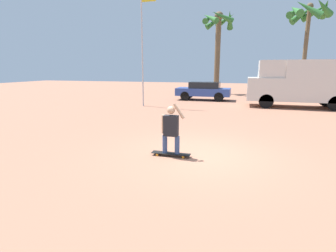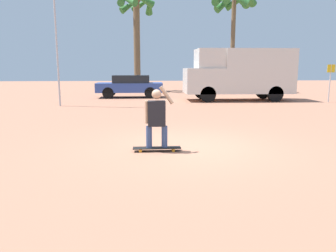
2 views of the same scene
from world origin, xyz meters
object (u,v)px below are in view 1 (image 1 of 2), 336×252
Objects in this scene: palm_tree_near_van at (309,16)px; palm_tree_center_background at (218,30)px; parked_car_blue at (204,90)px; flagpole at (143,42)px; skateboard at (171,154)px; camper_van at (301,82)px; person_skateboarder at (171,127)px.

palm_tree_center_background is at bearing 167.68° from palm_tree_near_van.
palm_tree_center_background reaches higher than parked_car_blue.
parked_car_blue is 0.58× the size of flagpole.
palm_tree_center_background is at bearing 92.57° from skateboard.
skateboard is 13.07m from camper_van.
flagpole is (-9.96, -2.25, 2.49)m from camper_van.
skateboard is 0.14× the size of palm_tree_near_van.
skateboard is 0.78× the size of person_skateboarder.
parked_car_blue reaches higher than skateboard.
person_skateboarder reaches higher than parked_car_blue.
person_skateboarder is at bearing -114.59° from camper_van.
palm_tree_near_van is 1.01× the size of palm_tree_center_background.
person_skateboarder is 0.20× the size of flagpole.
palm_tree_near_van is (1.27, 6.73, 5.13)m from camper_van.
skateboard is at bearing -64.43° from flagpole.
palm_tree_center_background is (-0.91, 20.17, 6.09)m from skateboard.
person_skateboarder is 0.18× the size of palm_tree_center_background.
flagpole is (-11.23, -8.98, -2.64)m from palm_tree_near_van.
skateboard is 0.15× the size of flagpole.
skateboard is 0.78m from person_skateboarder.
person_skateboarder is (-0.00, 0.00, 0.78)m from skateboard.
palm_tree_near_van is at bearing -12.32° from palm_tree_center_background.
parked_car_blue is at bearing -93.22° from palm_tree_center_background.
skateboard is 14.22m from parked_car_blue.
palm_tree_center_background is (-6.30, 8.38, 4.50)m from camper_van.
skateboard is at bearing -109.80° from palm_tree_near_van.
parked_car_blue is 0.53× the size of palm_tree_near_van.
parked_car_blue is (-6.64, 2.36, -0.88)m from camper_van.
camper_van is at bearing 65.41° from skateboard.
palm_tree_near_van reaches higher than flagpole.
person_skateboarder is 0.34× the size of parked_car_blue.
palm_tree_near_van is 7.78m from palm_tree_center_background.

